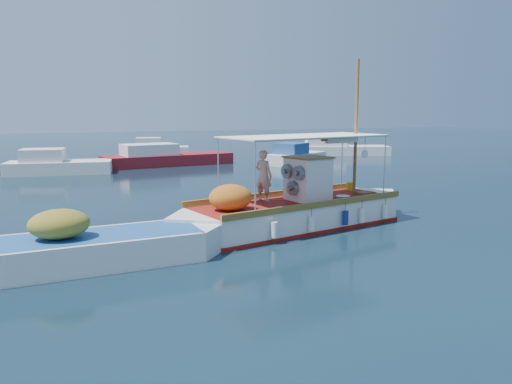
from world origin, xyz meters
name	(u,v)px	position (x,y,z in m)	size (l,w,h in m)	color
ground	(287,232)	(0.00, 0.00, 0.00)	(160.00, 160.00, 0.00)	black
fishing_caique	(295,212)	(0.58, 0.59, 0.53)	(9.68, 4.17, 6.04)	white
dinghy	(95,251)	(-6.18, -1.30, 0.37)	(7.31, 2.36, 1.79)	white
bg_boat_nw	(56,166)	(-7.03, 19.41, 0.49)	(6.65, 3.34, 1.80)	silver
bg_boat_n	(164,159)	(0.37, 21.74, 0.49)	(9.68, 4.09, 1.80)	maroon
bg_boat_ne	(295,157)	(9.76, 19.07, 0.49)	(5.70, 4.75, 1.80)	silver
bg_boat_e	(337,149)	(16.62, 24.53, 0.49)	(9.05, 5.42, 1.80)	silver
bg_boat_far_n	(156,150)	(1.27, 29.69, 0.49)	(5.66, 3.09, 1.80)	silver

